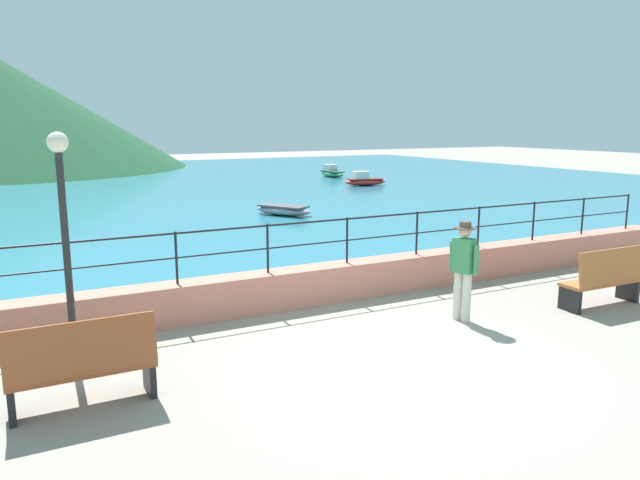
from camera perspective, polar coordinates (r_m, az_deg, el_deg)
The scene contains 11 objects.
ground_plane at distance 9.09m, azimuth 8.26°, elevation -11.08°, with size 120.00×120.00×0.00m, color gray.
promenade_wall at distance 11.57m, azimuth -1.05°, elevation -4.29°, with size 20.00×0.56×0.70m, color tan.
railing at distance 11.35m, azimuth -1.07°, elevation 0.44°, with size 18.44×0.04×0.90m.
lake_water at distance 33.16m, azimuth -19.03°, elevation 4.54°, with size 64.00×44.32×0.06m, color teal.
bench_main at distance 7.89m, azimuth -21.44°, elevation -10.87°, with size 1.70×0.56×1.13m.
bench_far at distance 12.47m, azimuth 25.28°, elevation -3.24°, with size 1.71×0.59×1.13m.
person_walking at distance 10.71m, azimuth 13.35°, elevation -2.37°, with size 0.38×0.55×1.75m.
lamp_post at distance 8.95m, azimuth -23.00°, elevation 2.38°, with size 0.28×0.28×3.28m.
boat_1 at distance 22.34m, azimuth -3.46°, elevation 2.86°, with size 1.95×2.44×0.36m.
boat_2 at distance 33.12m, azimuth 4.20°, elevation 5.62°, with size 2.44×1.39×0.76m.
boat_4 at distance 38.34m, azimuth 1.13°, elevation 6.37°, with size 0.91×2.30×0.76m.
Camera 1 is at (-5.02, -6.77, 3.39)m, focal length 34.01 mm.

